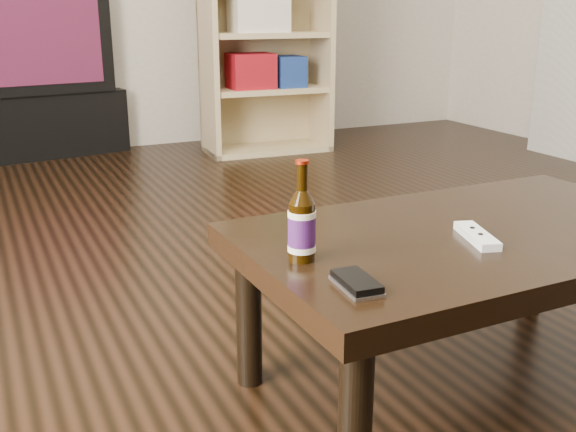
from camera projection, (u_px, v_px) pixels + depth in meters
name	position (u px, v px, depth m)	size (l,w,h in m)	color
floor	(405.00, 336.00, 1.90)	(5.00, 6.00, 0.01)	black
tv_stand	(40.00, 122.00, 4.19)	(0.97, 0.49, 0.39)	black
tv	(31.00, 39.00, 4.04)	(0.89, 0.63, 0.62)	black
bookshelf	(263.00, 30.00, 4.11)	(0.79, 0.40, 1.44)	tan
coffee_table	(474.00, 251.00, 1.55)	(1.08, 0.64, 0.40)	black
beer_bottle	(302.00, 226.00, 1.32)	(0.06, 0.06, 0.20)	black
phone	(357.00, 283.00, 1.20)	(0.07, 0.12, 0.02)	#ABABAE
remote	(477.00, 236.00, 1.46)	(0.09, 0.17, 0.02)	silver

